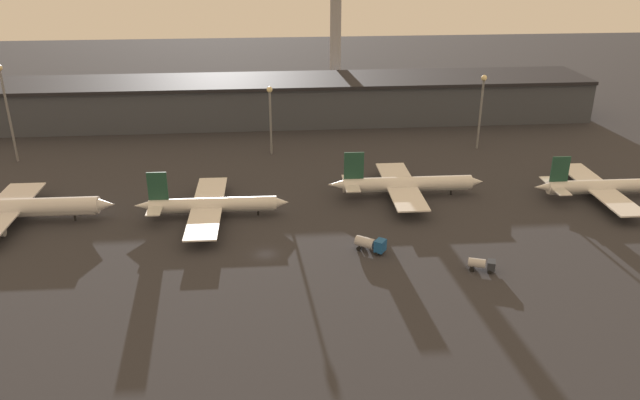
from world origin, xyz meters
The scene contains 12 objects.
ground centered at (0.00, 0.00, 0.00)m, with size 600.00×600.00×0.00m, color #2D2D33.
terminal_building centered at (0.00, 103.72, 7.71)m, with size 237.10×28.21×15.33m.
airplane_0 centered at (-60.51, 21.33, 3.72)m, with size 48.84×33.41×14.00m.
airplane_1 centered at (-13.09, 20.67, 3.03)m, with size 37.46×37.31×11.94m.
airplane_2 centered at (36.80, 29.31, 3.28)m, with size 41.30×33.47×12.50m.
airplane_3 centered at (87.89, 23.89, 3.03)m, with size 37.26×36.03×11.67m.
service_vehicle_0 centered at (22.79, -0.63, 1.85)m, with size 6.88×5.89×3.33m.
service_vehicle_3 centered at (44.17, -10.92, 1.54)m, with size 5.81×3.90×2.62m.
lamp_post_0 centered at (-74.75, 66.09, 18.22)m, with size 1.80×1.80×29.24m.
lamp_post_1 centered at (2.24, 66.09, 13.90)m, with size 1.80×1.80×21.41m.
lamp_post_2 centered at (68.24, 66.09, 15.18)m, with size 1.80×1.80×23.69m.
control_tower centered at (29.38, 131.96, 29.61)m, with size 9.00×9.00×51.63m.
Camera 1 is at (1.46, -119.75, 64.35)m, focal length 35.00 mm.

